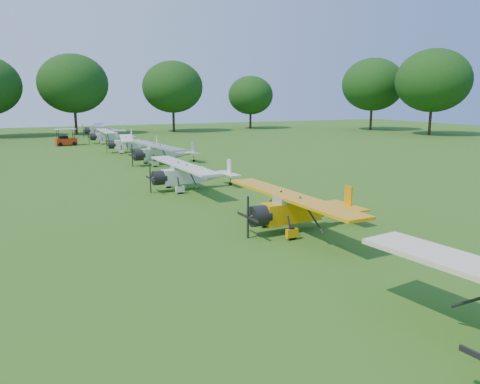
{
  "coord_description": "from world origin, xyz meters",
  "views": [
    {
      "loc": [
        -10.22,
        -24.47,
        6.07
      ],
      "look_at": [
        -0.59,
        -3.71,
        1.4
      ],
      "focal_mm": 35.0,
      "sensor_mm": 36.0,
      "label": 1
    }
  ],
  "objects_px": {
    "aircraft_2": "(300,207)",
    "aircraft_3": "(190,173)",
    "golf_cart": "(66,140)",
    "aircraft_5": "(131,143)",
    "aircraft_6": "(110,135)",
    "aircraft_4": "(163,152)",
    "aircraft_7": "(103,129)"
  },
  "relations": [
    {
      "from": "aircraft_2",
      "to": "golf_cart",
      "type": "distance_m",
      "value": 45.79
    },
    {
      "from": "aircraft_4",
      "to": "aircraft_6",
      "type": "distance_m",
      "value": 22.34
    },
    {
      "from": "aircraft_5",
      "to": "aircraft_6",
      "type": "bearing_deg",
      "value": 101.2
    },
    {
      "from": "aircraft_3",
      "to": "aircraft_7",
      "type": "distance_m",
      "value": 45.44
    },
    {
      "from": "aircraft_2",
      "to": "aircraft_7",
      "type": "distance_m",
      "value": 56.83
    },
    {
      "from": "aircraft_2",
      "to": "aircraft_4",
      "type": "relative_size",
      "value": 0.94
    },
    {
      "from": "aircraft_4",
      "to": "aircraft_3",
      "type": "bearing_deg",
      "value": -104.1
    },
    {
      "from": "aircraft_4",
      "to": "golf_cart",
      "type": "height_order",
      "value": "golf_cart"
    },
    {
      "from": "aircraft_5",
      "to": "aircraft_7",
      "type": "height_order",
      "value": "aircraft_7"
    },
    {
      "from": "aircraft_5",
      "to": "aircraft_7",
      "type": "bearing_deg",
      "value": 98.29
    },
    {
      "from": "aircraft_2",
      "to": "aircraft_3",
      "type": "relative_size",
      "value": 0.99
    },
    {
      "from": "aircraft_3",
      "to": "aircraft_6",
      "type": "height_order",
      "value": "aircraft_3"
    },
    {
      "from": "aircraft_3",
      "to": "aircraft_7",
      "type": "height_order",
      "value": "aircraft_7"
    },
    {
      "from": "aircraft_2",
      "to": "golf_cart",
      "type": "bearing_deg",
      "value": 95.19
    },
    {
      "from": "aircraft_5",
      "to": "aircraft_3",
      "type": "bearing_deg",
      "value": -82.88
    },
    {
      "from": "aircraft_4",
      "to": "aircraft_5",
      "type": "height_order",
      "value": "aircraft_4"
    },
    {
      "from": "aircraft_3",
      "to": "aircraft_5",
      "type": "height_order",
      "value": "aircraft_3"
    },
    {
      "from": "aircraft_6",
      "to": "aircraft_2",
      "type": "bearing_deg",
      "value": -88.37
    },
    {
      "from": "aircraft_2",
      "to": "aircraft_5",
      "type": "height_order",
      "value": "aircraft_2"
    },
    {
      "from": "aircraft_2",
      "to": "aircraft_7",
      "type": "xyz_separation_m",
      "value": [
        0.08,
        56.83,
        0.1
      ]
    },
    {
      "from": "aircraft_4",
      "to": "aircraft_5",
      "type": "distance_m",
      "value": 10.66
    },
    {
      "from": "aircraft_2",
      "to": "aircraft_6",
      "type": "distance_m",
      "value": 45.99
    },
    {
      "from": "aircraft_3",
      "to": "aircraft_6",
      "type": "distance_m",
      "value": 34.57
    },
    {
      "from": "aircraft_5",
      "to": "golf_cart",
      "type": "distance_m",
      "value": 12.56
    },
    {
      "from": "aircraft_4",
      "to": "aircraft_6",
      "type": "xyz_separation_m",
      "value": [
        -0.94,
        22.32,
        -0.07
      ]
    },
    {
      "from": "aircraft_4",
      "to": "aircraft_6",
      "type": "height_order",
      "value": "aircraft_4"
    },
    {
      "from": "aircraft_3",
      "to": "aircraft_4",
      "type": "relative_size",
      "value": 0.95
    },
    {
      "from": "aircraft_6",
      "to": "aircraft_7",
      "type": "distance_m",
      "value": 10.88
    },
    {
      "from": "aircraft_4",
      "to": "aircraft_5",
      "type": "relative_size",
      "value": 1.09
    },
    {
      "from": "aircraft_4",
      "to": "aircraft_5",
      "type": "bearing_deg",
      "value": 86.41
    },
    {
      "from": "aircraft_5",
      "to": "aircraft_7",
      "type": "relative_size",
      "value": 0.89
    },
    {
      "from": "aircraft_5",
      "to": "golf_cart",
      "type": "bearing_deg",
      "value": 128.02
    }
  ]
}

